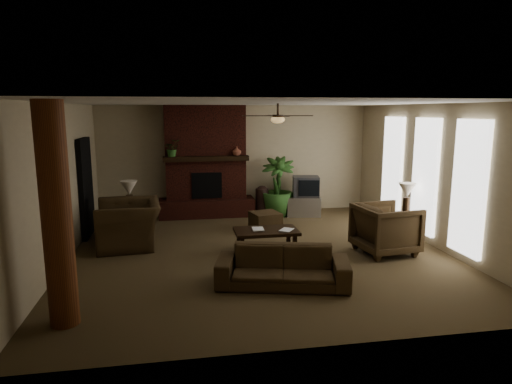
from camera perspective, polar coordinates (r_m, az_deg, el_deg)
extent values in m
plane|color=brown|center=(8.53, 0.47, -7.77)|extent=(7.00, 7.00, 0.00)
plane|color=silver|center=(8.10, 0.50, 11.40)|extent=(7.00, 7.00, 0.00)
plane|color=tan|center=(11.63, -2.63, 4.19)|extent=(7.00, 0.00, 7.00)
plane|color=tan|center=(4.86, 7.94, -4.75)|extent=(7.00, 0.00, 7.00)
plane|color=tan|center=(8.32, -23.97, 0.79)|extent=(0.00, 7.00, 7.00)
plane|color=tan|center=(9.47, 21.82, 2.01)|extent=(0.00, 7.00, 7.00)
cube|color=#421911|center=(11.31, -6.50, 3.96)|extent=(2.00, 0.50, 2.80)
cube|color=#421911|center=(11.40, -6.35, -1.98)|extent=(2.40, 0.70, 0.45)
cube|color=black|center=(11.13, -6.36, 0.84)|extent=(0.75, 0.04, 0.65)
cube|color=black|center=(11.02, -6.43, 4.31)|extent=(2.10, 0.28, 0.12)
cube|color=white|center=(10.83, 17.17, 3.01)|extent=(0.08, 0.85, 2.35)
cube|color=white|center=(9.62, 20.93, 1.89)|extent=(0.08, 0.85, 2.35)
cube|color=white|center=(8.46, 25.73, 0.45)|extent=(0.08, 0.85, 2.35)
cylinder|color=brown|center=(5.90, -24.31, -2.90)|extent=(0.36, 0.36, 2.80)
cube|color=black|center=(10.09, -21.07, 0.53)|extent=(0.10, 1.00, 2.10)
cylinder|color=#2F2115|center=(8.47, 2.83, 10.53)|extent=(0.04, 0.04, 0.24)
cylinder|color=#2F2115|center=(8.47, 2.82, 9.72)|extent=(0.20, 0.20, 0.06)
ellipsoid|color=#F2BF72|center=(8.47, 2.82, 9.31)|extent=(0.26, 0.26, 0.14)
cube|color=black|center=(8.57, 5.47, 9.76)|extent=(0.55, 0.12, 0.01)
cube|color=black|center=(8.39, 0.12, 9.79)|extent=(0.55, 0.12, 0.01)
cube|color=black|center=(8.86, 2.25, 9.82)|extent=(0.12, 0.55, 0.01)
cube|color=black|center=(8.08, 3.45, 9.75)|extent=(0.12, 0.55, 0.01)
imported|color=#3D2E1A|center=(6.89, 3.47, -8.80)|extent=(2.11, 1.06, 0.79)
imported|color=#3D2E1A|center=(9.14, -16.09, -3.04)|extent=(1.02, 1.45, 1.20)
imported|color=#3D2E1A|center=(8.71, 16.42, -4.28)|extent=(1.06, 1.12, 1.03)
cube|color=black|center=(8.47, 1.33, -5.08)|extent=(1.20, 0.70, 0.06)
cube|color=black|center=(8.21, -1.79, -7.14)|extent=(0.07, 0.07, 0.37)
cube|color=black|center=(8.40, 5.02, -6.76)|extent=(0.07, 0.07, 0.37)
cube|color=black|center=(8.69, -2.26, -6.16)|extent=(0.07, 0.07, 0.37)
cube|color=black|center=(8.87, 4.19, -5.83)|extent=(0.07, 0.07, 0.37)
cube|color=#3D2E1A|center=(10.04, 1.22, -3.76)|extent=(0.73, 0.73, 0.40)
cube|color=#ADADAF|center=(11.44, 6.11, -1.80)|extent=(0.92, 0.63, 0.50)
cube|color=#38383A|center=(11.35, 6.44, 0.72)|extent=(0.74, 0.62, 0.52)
cube|color=black|center=(11.10, 6.83, 0.49)|extent=(0.52, 0.13, 0.40)
cylinder|color=#31201B|center=(11.41, 0.79, -1.26)|extent=(0.34, 0.34, 0.70)
sphere|color=#31201B|center=(11.36, 0.79, -0.03)|extent=(0.34, 0.34, 0.34)
imported|color=#2F5923|center=(11.37, 2.76, -0.95)|extent=(1.16, 1.66, 0.84)
cube|color=black|center=(9.93, -15.81, -3.88)|extent=(0.50, 0.50, 0.55)
cylinder|color=#2F2115|center=(9.83, -15.95, -1.34)|extent=(0.18, 0.18, 0.35)
cone|color=beige|center=(9.77, -16.05, 0.52)|extent=(0.45, 0.45, 0.30)
cube|color=black|center=(9.81, 18.52, -4.20)|extent=(0.57, 0.57, 0.55)
cylinder|color=#2F2115|center=(9.68, 18.78, -1.68)|extent=(0.17, 0.17, 0.35)
cone|color=beige|center=(9.62, 18.89, 0.22)|extent=(0.43, 0.43, 0.30)
imported|color=#2F5923|center=(10.95, -10.74, 5.34)|extent=(0.48, 0.51, 0.33)
imported|color=brown|center=(11.06, -2.49, 5.28)|extent=(0.27, 0.27, 0.22)
imported|color=#999999|center=(8.40, -0.48, -3.97)|extent=(0.22, 0.04, 0.29)
imported|color=#999999|center=(8.42, 3.28, -3.95)|extent=(0.19, 0.14, 0.29)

